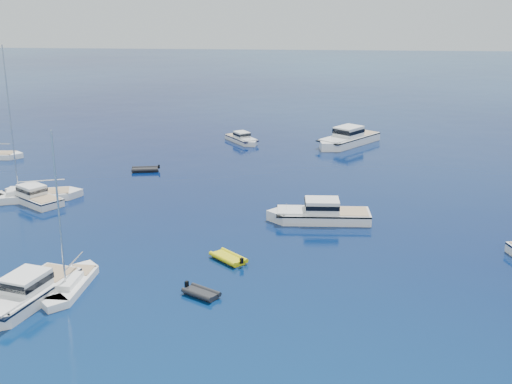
# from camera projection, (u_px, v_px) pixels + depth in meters

# --- Properties ---
(ground) EXTENTS (400.00, 400.00, 0.00)m
(ground) POSITION_uv_depth(u_px,v_px,m) (197.00, 346.00, 40.33)
(ground) COLOR navy
(ground) RESTS_ON ground
(motor_cruiser_left) EXTENTS (5.68, 10.66, 2.68)m
(motor_cruiser_left) POSITION_uv_depth(u_px,v_px,m) (26.00, 303.00, 45.81)
(motor_cruiser_left) COLOR white
(motor_cruiser_left) RESTS_ON ground
(motor_cruiser_centre) EXTENTS (10.52, 3.58, 2.73)m
(motor_cruiser_centre) POSITION_uv_depth(u_px,v_px,m) (319.00, 221.00, 61.85)
(motor_cruiser_centre) COLOR silver
(motor_cruiser_centre) RESTS_ON ground
(motor_cruiser_far_l) EXTENTS (8.60, 7.37, 2.29)m
(motor_cruiser_far_l) POSITION_uv_depth(u_px,v_px,m) (32.00, 201.00, 67.45)
(motor_cruiser_far_l) COLOR silver
(motor_cruiser_far_l) RESTS_ON ground
(motor_cruiser_distant) EXTENTS (10.52, 12.02, 3.23)m
(motor_cruiser_distant) POSITION_uv_depth(u_px,v_px,m) (347.00, 145.00, 91.79)
(motor_cruiser_distant) COLOR white
(motor_cruiser_distant) RESTS_ON ground
(motor_cruiser_horizon) EXTENTS (5.94, 7.26, 1.91)m
(motor_cruiser_horizon) POSITION_uv_depth(u_px,v_px,m) (242.00, 142.00, 93.18)
(motor_cruiser_horizon) COLOR silver
(motor_cruiser_horizon) RESTS_ON ground
(sailboat_fore) EXTENTS (2.51, 8.50, 12.38)m
(sailboat_fore) POSITION_uv_depth(u_px,v_px,m) (71.00, 288.00, 47.98)
(sailboat_fore) COLOR white
(sailboat_fore) RESTS_ON ground
(sailboat_mid_l) EXTENTS (11.46, 6.13, 16.33)m
(sailboat_mid_l) POSITION_uv_depth(u_px,v_px,m) (31.00, 199.00, 68.14)
(sailboat_mid_l) COLOR silver
(sailboat_mid_l) RESTS_ON ground
(tender_yellow) EXTENTS (3.69, 3.70, 0.95)m
(tender_yellow) POSITION_uv_depth(u_px,v_px,m) (228.00, 260.00, 52.91)
(tender_yellow) COLOR #D1CB0C
(tender_yellow) RESTS_ON ground
(tender_grey_near) EXTENTS (3.22, 2.86, 0.95)m
(tender_grey_near) POSITION_uv_depth(u_px,v_px,m) (201.00, 296.00, 46.83)
(tender_grey_near) COLOR black
(tender_grey_near) RESTS_ON ground
(tender_grey_far) EXTENTS (3.60, 2.44, 0.95)m
(tender_grey_far) POSITION_uv_depth(u_px,v_px,m) (145.00, 171.00, 78.55)
(tender_grey_far) COLOR black
(tender_grey_far) RESTS_ON ground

